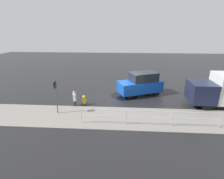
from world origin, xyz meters
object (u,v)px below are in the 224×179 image
(pedestrian, at_px, (75,98))
(sign_post, at_px, (56,93))
(fire_hydrant, at_px, (84,100))
(moving_hatchback, at_px, (141,84))

(pedestrian, relative_size, sign_post, 0.51)
(fire_hydrant, height_order, sign_post, sign_post)
(sign_post, bearing_deg, fire_hydrant, -134.18)
(moving_hatchback, height_order, sign_post, sign_post)
(moving_hatchback, xyz_separation_m, fire_hydrant, (4.66, 2.64, -0.63))
(pedestrian, bearing_deg, fire_hydrant, -162.93)
(fire_hydrant, relative_size, pedestrian, 0.66)
(moving_hatchback, relative_size, sign_post, 1.77)
(moving_hatchback, xyz_separation_m, pedestrian, (5.36, 2.86, -0.34))
(moving_hatchback, distance_m, pedestrian, 6.08)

